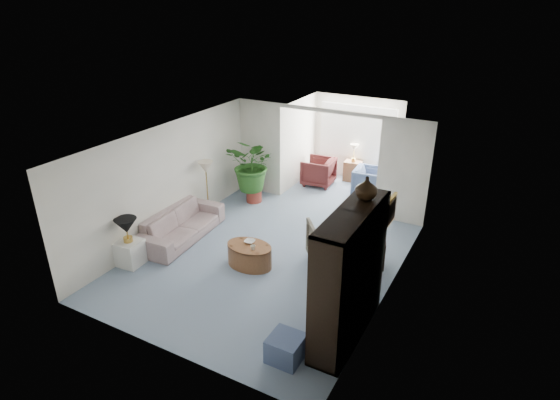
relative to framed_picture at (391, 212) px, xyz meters
The scene contains 26 objects.
floor 2.99m from the framed_picture, behind, with size 6.00×6.00×0.00m, color #849AAE.
sunroom_floor 5.16m from the framed_picture, 120.36° to the left, with size 2.60×2.60×0.00m, color #849AAE.
back_pier_left 5.37m from the framed_picture, 144.59° to the left, with size 1.20×0.12×2.50m, color white.
back_pier_right 3.18m from the framed_picture, 100.24° to the left, with size 1.20×0.12×2.50m, color white.
back_header 4.03m from the framed_picture, 128.43° to the left, with size 2.60×0.12×0.10m, color white.
window_pane 5.83m from the framed_picture, 114.98° to the left, with size 2.20×0.02×1.50m, color white.
window_blinds 5.81m from the framed_picture, 115.11° to the left, with size 2.20×0.02×1.50m, color white.
framed_picture is the anchor object (origin of this frame).
sofa 4.76m from the framed_picture, behind, with size 2.25×0.88×0.66m, color #BCAE9F.
end_table 5.15m from the framed_picture, 164.29° to the right, with size 0.47×0.47×0.51m, color white.
table_lamp 5.01m from the framed_picture, 164.29° to the right, with size 0.44×0.44×0.30m, color black.
floor_lamp 4.91m from the framed_picture, 165.55° to the left, with size 0.36×0.36×0.28m, color beige.
coffee_table 3.03m from the framed_picture, behind, with size 0.95×0.95×0.45m, color brown.
coffee_bowl 2.96m from the framed_picture, behind, with size 0.21×0.21×0.05m, color silver.
coffee_cup 2.79m from the framed_picture, behind, with size 0.10×0.10×0.09m, color beige.
wingback_chair 1.84m from the framed_picture, 152.57° to the left, with size 0.95×0.97×0.89m, color #676151.
side_table_dark 1.76m from the framed_picture, 118.07° to the left, with size 0.47×0.38×0.57m, color black.
entertainment_cabinet 1.37m from the framed_picture, 100.86° to the right, with size 0.52×1.94×2.16m, color black.
cabinet_urn 0.97m from the framed_picture, 108.22° to the right, with size 0.34×0.34×0.35m, color #311F10.
ottoman 2.77m from the framed_picture, 110.11° to the right, with size 0.49×0.49×0.39m, color slate.
plant_pot 5.08m from the framed_picture, 149.70° to the left, with size 0.40×0.40×0.32m, color maroon.
house_plant 4.89m from the framed_picture, 149.70° to the left, with size 1.27×1.10×1.42m, color #2B6020.
sunroom_chair_blue 4.82m from the framed_picture, 111.37° to the left, with size 0.80×0.82×0.74m, color slate.
sunroom_chair_maroon 5.52m from the framed_picture, 126.47° to the left, with size 0.82×0.85×0.77m, color #54211C.
sunroom_table 5.79m from the framed_picture, 115.71° to the left, with size 0.48×0.37×0.58m, color brown.
shelf_clutter 1.43m from the framed_picture, 102.51° to the right, with size 0.30×1.20×1.06m.
Camera 1 is at (4.11, -6.96, 5.00)m, focal length 29.46 mm.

